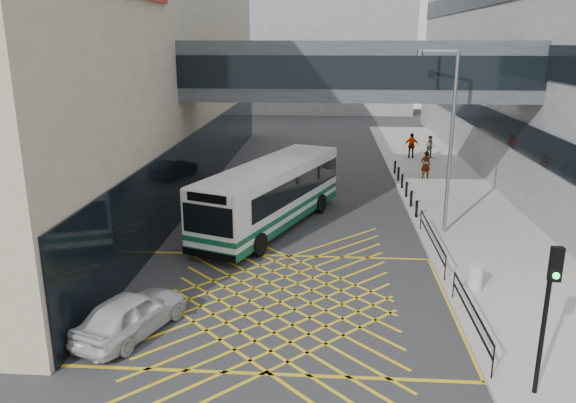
% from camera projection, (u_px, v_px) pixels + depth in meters
% --- Properties ---
extents(ground, '(120.00, 120.00, 0.00)m').
position_uv_depth(ground, '(280.00, 302.00, 20.02)').
color(ground, '#333335').
extents(building_whsmith, '(24.17, 42.00, 16.00)m').
position_uv_depth(building_whsmith, '(10.00, 57.00, 34.38)').
color(building_whsmith, tan).
rests_on(building_whsmith, ground).
extents(building_far, '(28.00, 16.00, 18.00)m').
position_uv_depth(building_far, '(303.00, 41.00, 75.20)').
color(building_far, gray).
rests_on(building_far, ground).
extents(skybridge, '(20.00, 4.10, 3.00)m').
position_uv_depth(skybridge, '(356.00, 70.00, 29.25)').
color(skybridge, '#3C4247').
rests_on(skybridge, ground).
extents(pavement, '(6.00, 54.00, 0.16)m').
position_uv_depth(pavement, '(450.00, 194.00, 33.76)').
color(pavement, '#A6A198').
rests_on(pavement, ground).
extents(box_junction, '(12.00, 9.00, 0.01)m').
position_uv_depth(box_junction, '(280.00, 302.00, 20.02)').
color(box_junction, gold).
rests_on(box_junction, ground).
extents(bus, '(6.58, 11.58, 3.20)m').
position_uv_depth(bus, '(272.00, 193.00, 27.75)').
color(bus, white).
rests_on(bus, ground).
extents(car_white, '(3.34, 4.87, 1.44)m').
position_uv_depth(car_white, '(131.00, 313.00, 17.68)').
color(car_white, silver).
rests_on(car_white, ground).
extents(car_dark, '(3.05, 4.39, 1.28)m').
position_uv_depth(car_dark, '(260.00, 169.00, 37.76)').
color(car_dark, black).
rests_on(car_dark, ground).
extents(car_silver, '(3.37, 5.21, 1.50)m').
position_uv_depth(car_silver, '(306.00, 178.00, 35.01)').
color(car_silver, '#9FA1A8').
rests_on(car_silver, ground).
extents(traffic_light, '(0.29, 0.47, 4.12)m').
position_uv_depth(traffic_light, '(549.00, 300.00, 13.78)').
color(traffic_light, black).
rests_on(traffic_light, pavement).
extents(street_lamp, '(1.88, 0.86, 8.45)m').
position_uv_depth(street_lamp, '(448.00, 132.00, 25.72)').
color(street_lamp, slate).
rests_on(street_lamp, pavement).
extents(litter_bin, '(0.55, 0.55, 0.96)m').
position_uv_depth(litter_bin, '(475.00, 277.00, 20.58)').
color(litter_bin, '#ADA89E').
rests_on(litter_bin, pavement).
extents(kerb_railings, '(0.05, 12.54, 1.00)m').
position_uv_depth(kerb_railings, '(447.00, 265.00, 21.06)').
color(kerb_railings, black).
rests_on(kerb_railings, pavement).
extents(bollards, '(0.14, 10.14, 0.90)m').
position_uv_depth(bollards, '(404.00, 185.00, 33.80)').
color(bollards, black).
rests_on(bollards, pavement).
extents(pedestrian_a, '(0.81, 0.64, 1.82)m').
position_uv_depth(pedestrian_a, '(426.00, 165.00, 37.10)').
color(pedestrian_a, gray).
rests_on(pedestrian_a, pavement).
extents(pedestrian_b, '(0.83, 0.49, 1.70)m').
position_uv_depth(pedestrian_b, '(430.00, 147.00, 43.76)').
color(pedestrian_b, gray).
rests_on(pedestrian_b, pavement).
extents(pedestrian_c, '(1.22, 0.74, 1.93)m').
position_uv_depth(pedestrian_c, '(412.00, 146.00, 43.64)').
color(pedestrian_c, gray).
rests_on(pedestrian_c, pavement).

